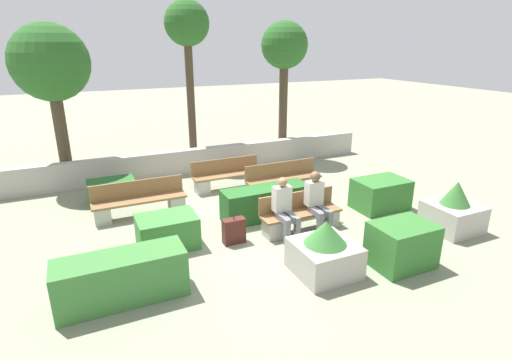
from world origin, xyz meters
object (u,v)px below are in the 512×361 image
at_px(bench_left_side, 140,203).
at_px(bench_right_side, 284,181).
at_px(bench_back, 228,177).
at_px(tree_center_right, 284,50).
at_px(planter_corner_right, 325,251).
at_px(tree_leftmost, 50,65).
at_px(bench_front, 300,217).
at_px(person_seated_man, 285,206).
at_px(person_seated_woman, 317,199).
at_px(planter_corner_left, 453,211).
at_px(tree_center_left, 187,30).
at_px(suitcase, 234,231).

relative_size(bench_left_side, bench_right_side, 1.02).
xyz_separation_m(bench_back, tree_center_right, (2.94, 2.19, 3.39)).
distance_m(bench_right_side, planter_corner_right, 4.10).
bearing_deg(bench_back, tree_leftmost, 155.27).
relative_size(bench_front, planter_corner_right, 1.76).
bearing_deg(person_seated_man, bench_left_side, 137.05).
xyz_separation_m(person_seated_man, tree_center_right, (2.92, 5.52, 3.00)).
height_order(person_seated_man, planter_corner_right, person_seated_man).
distance_m(bench_back, person_seated_woman, 3.45).
bearing_deg(planter_corner_left, tree_center_left, 115.91).
bearing_deg(tree_center_left, bench_right_side, -70.69).
relative_size(bench_left_side, tree_center_right, 0.47).
bearing_deg(bench_back, person_seated_man, -85.25).
bearing_deg(suitcase, bench_front, -2.00).
bearing_deg(bench_right_side, planter_corner_left, -68.67).
xyz_separation_m(bench_front, person_seated_woman, (0.31, -0.14, 0.42)).
xyz_separation_m(bench_back, tree_center_left, (-0.11, 3.00, 3.99)).
bearing_deg(bench_left_side, person_seated_woman, -26.88).
relative_size(bench_left_side, tree_leftmost, 0.49).
bearing_deg(person_seated_man, bench_right_side, 61.77).
height_order(person_seated_man, tree_center_right, tree_center_right).
xyz_separation_m(planter_corner_right, tree_center_right, (2.94, 7.06, 3.29)).
height_order(suitcase, tree_center_right, tree_center_right).
bearing_deg(bench_right_side, suitcase, -148.37).
bearing_deg(planter_corner_right, bench_back, 89.97).
xyz_separation_m(bench_back, planter_corner_right, (-0.00, -4.87, 0.11)).
relative_size(suitcase, tree_center_right, 0.16).
xyz_separation_m(person_seated_man, tree_leftmost, (-4.14, 5.63, 2.67)).
relative_size(bench_front, bench_left_side, 0.85).
distance_m(bench_left_side, suitcase, 2.70).
bearing_deg(tree_leftmost, bench_back, -29.18).
bearing_deg(person_seated_woman, tree_center_left, 98.40).
bearing_deg(tree_leftmost, bench_right_side, -31.27).
distance_m(person_seated_woman, tree_leftmost, 7.94).
height_order(bench_front, bench_left_side, same).
xyz_separation_m(bench_left_side, suitcase, (1.53, -2.23, -0.06)).
bearing_deg(person_seated_woman, bench_front, 156.62).
height_order(person_seated_man, person_seated_woman, person_seated_woman).
bearing_deg(suitcase, person_seated_woman, -5.80).
distance_m(bench_right_side, planter_corner_left, 4.27).
xyz_separation_m(person_seated_man, planter_corner_left, (3.55, -1.25, -0.27)).
distance_m(bench_right_side, tree_center_right, 4.92).
xyz_separation_m(bench_right_side, planter_corner_right, (-1.28, -3.89, 0.10)).
height_order(bench_right_side, planter_corner_right, planter_corner_right).
bearing_deg(bench_front, bench_right_side, 70.68).
bearing_deg(planter_corner_left, person_seated_man, 160.54).
relative_size(person_seated_man, planter_corner_right, 1.24).
distance_m(bench_front, bench_left_side, 3.84).
bearing_deg(bench_front, person_seated_man, -163.95).
height_order(person_seated_woman, tree_center_right, tree_center_right).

